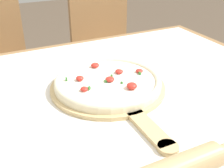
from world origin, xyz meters
TOP-DOWN VIEW (x-y plane):
  - dining_table at (0.00, 0.00)m, footprint 1.22×1.00m
  - towel_cloth at (0.00, 0.00)m, footprint 1.14×0.92m
  - pizza_peel at (-0.04, 0.02)m, footprint 0.36×0.52m
  - pizza at (-0.04, 0.03)m, footprint 0.33×0.33m
  - chair_right at (0.33, 0.86)m, footprint 0.40×0.40m

SIDE VIEW (x-z plane):
  - chair_right at x=0.33m, z-range 0.07..0.98m
  - dining_table at x=0.00m, z-range 0.27..1.02m
  - towel_cloth at x=0.00m, z-range 0.75..0.75m
  - pizza_peel at x=-0.04m, z-range 0.75..0.77m
  - pizza at x=-0.04m, z-range 0.76..0.80m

